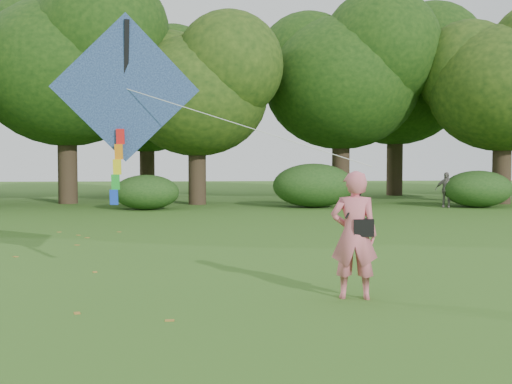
{
  "coord_description": "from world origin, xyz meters",
  "views": [
    {
      "loc": [
        -1.32,
        -9.2,
        2.09
      ],
      "look_at": [
        -0.55,
        2.0,
        1.5
      ],
      "focal_mm": 45.0,
      "sensor_mm": 36.0,
      "label": 1
    }
  ],
  "objects": [
    {
      "name": "fallen_leaves",
      "position": [
        -3.35,
        4.61,
        0.01
      ],
      "size": [
        10.07,
        10.31,
        0.01
      ],
      "color": "olive",
      "rests_on": "ground"
    },
    {
      "name": "man_kite_flyer",
      "position": [
        0.78,
        0.15,
        0.95
      ],
      "size": [
        0.76,
        0.57,
        1.9
      ],
      "primitive_type": "imported",
      "rotation": [
        0.0,
        0.0,
        2.97
      ],
      "color": "#DA6676",
      "rests_on": "ground"
    },
    {
      "name": "shrub_band",
      "position": [
        -0.72,
        17.6,
        0.86
      ],
      "size": [
        39.15,
        3.22,
        1.88
      ],
      "color": "#264919",
      "rests_on": "ground"
    },
    {
      "name": "bystander_right",
      "position": [
        8.62,
        17.45,
        0.75
      ],
      "size": [
        0.96,
        0.73,
        1.51
      ],
      "primitive_type": "imported",
      "rotation": [
        0.0,
        0.0,
        -0.47
      ],
      "color": "slate",
      "rests_on": "ground"
    },
    {
      "name": "crossbody_bag",
      "position": [
        0.9,
        0.12,
        1.08
      ],
      "size": [
        0.43,
        0.2,
        0.73
      ],
      "color": "black",
      "rests_on": "ground"
    },
    {
      "name": "flying_kite",
      "position": [
        -2.78,
        1.89,
        3.23
      ],
      "size": [
        5.07,
        2.1,
        3.23
      ],
      "color": "#2556A3",
      "rests_on": "ground"
    },
    {
      "name": "ground",
      "position": [
        0.0,
        0.0,
        0.0
      ],
      "size": [
        100.0,
        100.0,
        0.0
      ],
      "primitive_type": "plane",
      "color": "#265114",
      "rests_on": "ground"
    },
    {
      "name": "tree_line",
      "position": [
        1.67,
        22.88,
        5.6
      ],
      "size": [
        54.7,
        15.3,
        9.48
      ],
      "color": "#3A2D1E",
      "rests_on": "ground"
    }
  ]
}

